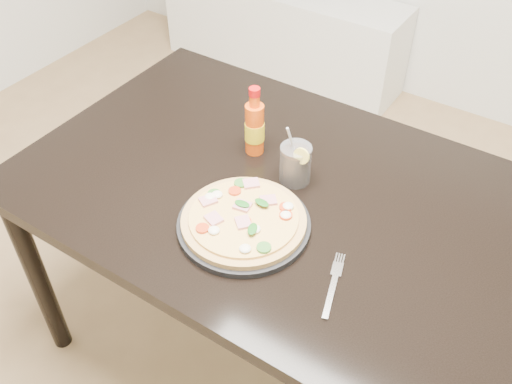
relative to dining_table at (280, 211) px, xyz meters
The scene contains 7 objects.
dining_table is the anchor object (origin of this frame).
plate 0.19m from the dining_table, 91.17° to the right, with size 0.33×0.33×0.02m, color black.
pizza 0.20m from the dining_table, 91.44° to the right, with size 0.30×0.30×0.03m.
hot_sauce_bottle 0.24m from the dining_table, 146.88° to the left, with size 0.06×0.06×0.21m.
cola_cup 0.14m from the dining_table, 78.43° to the left, with size 0.09×0.08×0.17m.
fork 0.34m from the dining_table, 37.98° to the right, with size 0.07×0.19×0.00m.
media_console 1.93m from the dining_table, 120.86° to the left, with size 1.40×0.34×0.50m, color white.
Camera 1 is at (0.72, -0.51, 1.75)m, focal length 40.00 mm.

